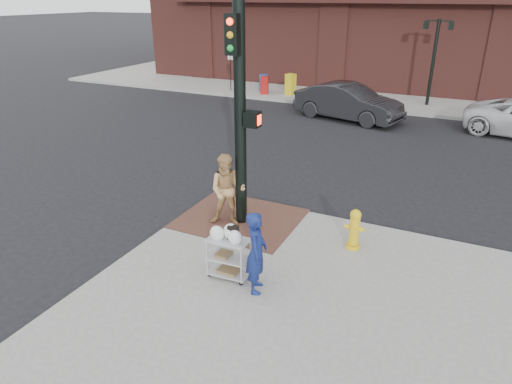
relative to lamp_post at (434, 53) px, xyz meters
The scene contains 13 objects.
ground 16.34m from the lamp_post, 97.13° to the right, with size 220.00×220.00×0.00m, color black.
brick_curb_ramp 15.52m from the lamp_post, 99.77° to the right, with size 2.80×2.40×0.01m, color #532D27.
lamp_post is the anchor object (origin of this frame).
parking_sign 10.64m from the lamp_post, behind, with size 0.05×0.05×2.20m, color black.
traffic_signal_pole 15.43m from the lamp_post, 99.24° to the right, with size 0.61×0.51×5.00m.
woman_blue 17.65m from the lamp_post, 93.20° to the right, with size 0.58×0.38×1.58m, color navy.
pedestrian_tan 15.77m from the lamp_post, 100.02° to the right, with size 0.84×0.66×1.73m, color tan.
sedan_dark 5.30m from the lamp_post, 126.39° to the right, with size 1.68×4.81×1.59m, color black.
utility_cart 17.58m from the lamp_post, 95.40° to the right, with size 0.82×0.49×1.10m.
fire_hydrant 15.41m from the lamp_post, 89.07° to the right, with size 0.43×0.30×0.91m.
newsbox_red 8.65m from the lamp_post, behind, with size 0.40×0.36×0.95m, color #A41412.
newsbox_yellow 7.31m from the lamp_post, behind, with size 0.46×0.42×1.11m, color gold.
newsbox_blue 8.98m from the lamp_post, behind, with size 0.39×0.35×0.93m, color navy.
Camera 1 is at (4.06, -7.91, 5.20)m, focal length 32.00 mm.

